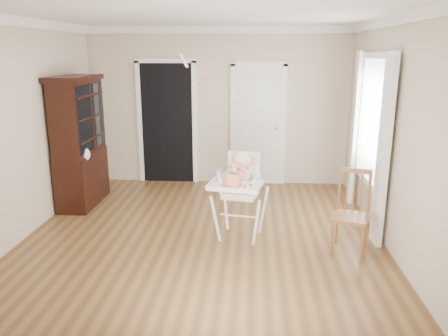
# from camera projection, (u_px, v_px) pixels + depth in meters

# --- Properties ---
(floor) EXTENTS (5.00, 5.00, 0.00)m
(floor) POSITION_uv_depth(u_px,v_px,m) (202.00, 238.00, 5.53)
(floor) COLOR brown
(floor) RESTS_ON ground
(ceiling) EXTENTS (5.00, 5.00, 0.00)m
(ceiling) POSITION_uv_depth(u_px,v_px,m) (199.00, 13.00, 4.83)
(ceiling) COLOR white
(ceiling) RESTS_ON wall_back
(wall_back) EXTENTS (4.50, 0.00, 4.50)m
(wall_back) POSITION_uv_depth(u_px,v_px,m) (218.00, 107.00, 7.59)
(wall_back) COLOR beige
(wall_back) RESTS_ON floor
(wall_left) EXTENTS (0.00, 5.00, 5.00)m
(wall_left) POSITION_uv_depth(u_px,v_px,m) (18.00, 131.00, 5.33)
(wall_left) COLOR beige
(wall_left) RESTS_ON floor
(wall_right) EXTENTS (0.00, 5.00, 5.00)m
(wall_right) POSITION_uv_depth(u_px,v_px,m) (395.00, 136.00, 5.03)
(wall_right) COLOR beige
(wall_right) RESTS_ON floor
(crown_molding) EXTENTS (4.50, 5.00, 0.12)m
(crown_molding) POSITION_uv_depth(u_px,v_px,m) (199.00, 19.00, 4.85)
(crown_molding) COLOR white
(crown_molding) RESTS_ON ceiling
(doorway) EXTENTS (1.06, 0.05, 2.22)m
(doorway) POSITION_uv_depth(u_px,v_px,m) (167.00, 121.00, 7.70)
(doorway) COLOR black
(doorway) RESTS_ON wall_back
(closet_door) EXTENTS (0.96, 0.09, 2.13)m
(closet_door) POSITION_uv_depth(u_px,v_px,m) (258.00, 126.00, 7.61)
(closet_door) COLOR white
(closet_door) RESTS_ON wall_back
(window_right) EXTENTS (0.13, 1.84, 2.30)m
(window_right) POSITION_uv_depth(u_px,v_px,m) (370.00, 129.00, 5.83)
(window_right) COLOR white
(window_right) RESTS_ON wall_right
(high_chair) EXTENTS (0.76, 0.88, 1.10)m
(high_chair) POSITION_uv_depth(u_px,v_px,m) (240.00, 186.00, 5.41)
(high_chair) COLOR white
(high_chair) RESTS_ON floor
(baby) EXTENTS (0.32, 0.28, 0.52)m
(baby) POSITION_uv_depth(u_px,v_px,m) (241.00, 172.00, 5.39)
(baby) COLOR beige
(baby) RESTS_ON high_chair
(cake) EXTENTS (0.26, 0.26, 0.12)m
(cake) POSITION_uv_depth(u_px,v_px,m) (232.00, 181.00, 5.12)
(cake) COLOR silver
(cake) RESTS_ON high_chair
(sippy_cup) EXTENTS (0.07, 0.07, 0.18)m
(sippy_cup) POSITION_uv_depth(u_px,v_px,m) (219.00, 175.00, 5.30)
(sippy_cup) COLOR pink
(sippy_cup) RESTS_ON high_chair
(china_cabinet) EXTENTS (0.51, 1.16, 1.95)m
(china_cabinet) POSITION_uv_depth(u_px,v_px,m) (80.00, 142.00, 6.57)
(china_cabinet) COLOR black
(china_cabinet) RESTS_ON floor
(dining_chair) EXTENTS (0.51, 0.51, 0.98)m
(dining_chair) POSITION_uv_depth(u_px,v_px,m) (351.00, 214.00, 5.08)
(dining_chair) COLOR brown
(dining_chair) RESTS_ON floor
(streamer) EXTENTS (0.18, 0.47, 0.15)m
(streamer) POSITION_uv_depth(u_px,v_px,m) (184.00, 61.00, 5.16)
(streamer) COLOR pink
(streamer) RESTS_ON ceiling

